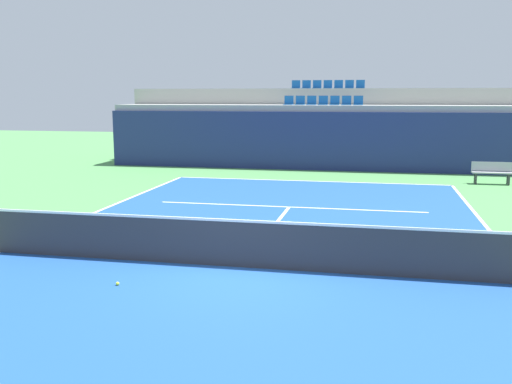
# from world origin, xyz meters

# --- Properties ---
(ground_plane) EXTENTS (80.00, 80.00, 0.00)m
(ground_plane) POSITION_xyz_m (0.00, 0.00, 0.00)
(ground_plane) COLOR #4C8C4C
(court_surface) EXTENTS (11.00, 24.00, 0.01)m
(court_surface) POSITION_xyz_m (0.00, 0.00, 0.01)
(court_surface) COLOR #1E4C99
(court_surface) RESTS_ON ground_plane
(baseline_far) EXTENTS (11.00, 0.10, 0.00)m
(baseline_far) POSITION_xyz_m (0.00, 11.95, 0.01)
(baseline_far) COLOR white
(baseline_far) RESTS_ON court_surface
(service_line_far) EXTENTS (8.26, 0.10, 0.00)m
(service_line_far) POSITION_xyz_m (0.00, 6.40, 0.01)
(service_line_far) COLOR white
(service_line_far) RESTS_ON court_surface
(centre_service_line) EXTENTS (0.10, 6.40, 0.00)m
(centre_service_line) POSITION_xyz_m (0.00, 3.20, 0.01)
(centre_service_line) COLOR white
(centre_service_line) RESTS_ON court_surface
(back_wall) EXTENTS (20.24, 0.30, 2.67)m
(back_wall) POSITION_xyz_m (0.00, 15.57, 1.34)
(back_wall) COLOR navy
(back_wall) RESTS_ON ground_plane
(stands_tier_lower) EXTENTS (20.24, 2.40, 2.96)m
(stands_tier_lower) POSITION_xyz_m (0.00, 16.92, 1.48)
(stands_tier_lower) COLOR #9E9E99
(stands_tier_lower) RESTS_ON ground_plane
(stands_tier_upper) EXTENTS (20.24, 2.40, 3.76)m
(stands_tier_upper) POSITION_xyz_m (0.00, 19.32, 1.88)
(stands_tier_upper) COLOR #9E9E99
(stands_tier_upper) RESTS_ON ground_plane
(seating_row_lower) EXTENTS (3.76, 0.44, 0.44)m
(seating_row_lower) POSITION_xyz_m (0.00, 17.01, 3.08)
(seating_row_lower) COLOR #145193
(seating_row_lower) RESTS_ON stands_tier_lower
(seating_row_upper) EXTENTS (3.76, 0.44, 0.44)m
(seating_row_upper) POSITION_xyz_m (0.00, 19.41, 3.88)
(seating_row_upper) COLOR #145193
(seating_row_upper) RESTS_ON stands_tier_upper
(tennis_net) EXTENTS (11.08, 0.08, 1.07)m
(tennis_net) POSITION_xyz_m (0.00, 0.00, 0.51)
(tennis_net) COLOR black
(tennis_net) RESTS_ON court_surface
(player_bench) EXTENTS (1.50, 0.40, 0.85)m
(player_bench) POSITION_xyz_m (6.99, 12.72, 0.51)
(player_bench) COLOR #99999E
(player_bench) RESTS_ON ground_plane
(tennis_ball_2) EXTENTS (0.07, 0.07, 0.07)m
(tennis_ball_2) POSITION_xyz_m (-1.93, -1.54, 0.04)
(tennis_ball_2) COLOR #CCE033
(tennis_ball_2) RESTS_ON court_surface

